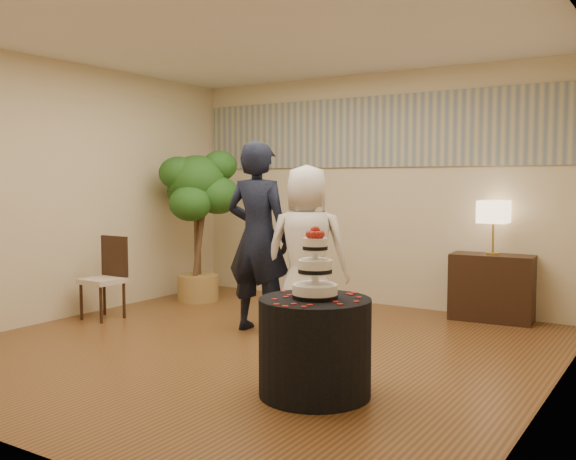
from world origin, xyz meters
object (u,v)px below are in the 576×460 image
Objects in this scene: bride at (307,251)px; wedding_cake at (315,262)px; groom at (258,237)px; ficus_tree at (197,225)px; cake_table at (315,347)px; side_chair at (102,278)px; table_lamp at (493,228)px; console at (492,288)px.

bride reaches higher than wedding_cake.
ficus_tree reaches higher than groom.
bride is at bearing 122.58° from wedding_cake.
groom is 1.14× the size of bride.
cake_table is 3.33m from side_chair.
table_lamp reaches higher than cake_table.
wedding_cake is 3.14m from table_lamp.
bride is 3.26× the size of wedding_cake.
groom is at bearing -30.27° from ficus_tree.
wedding_cake is 0.57× the size of side_chair.
bride reaches higher than console.
bride is at bearing -128.35° from table_lamp.
ficus_tree is (-3.02, 2.29, 0.62)m from cake_table.
ficus_tree is (-3.43, -0.82, 0.60)m from console.
wedding_cake is at bearing 131.71° from groom.
ficus_tree reaches higher than cake_table.
console is (0.41, 3.11, -0.59)m from wedding_cake.
cake_table is at bearing -101.80° from console.
side_chair is at bearing -97.62° from ficus_tree.
groom is 2.11× the size of side_chair.
wedding_cake is 0.88× the size of table_lamp.
groom reaches higher than side_chair.
groom is 3.73× the size of wedding_cake.
side_chair is at bearing 9.93° from groom.
side_chair is (-3.62, -2.19, 0.09)m from console.
side_chair is at bearing -153.02° from console.
wedding_cake is at bearing -37.21° from ficus_tree.
console is at bearing 13.36° from ficus_tree.
table_lamp is at bearing 32.32° from side_chair.
console is 4.23m from side_chair.
groom is 2.40× the size of cake_table.
groom reaches higher than cake_table.
cake_table is 0.41× the size of ficus_tree.
cake_table is (1.45, -1.38, -0.61)m from groom.
groom is 2.09m from cake_table.
bride is at bearing 122.58° from cake_table.
cake_table is (0.91, -1.43, -0.49)m from bride.
groom is 3.28× the size of table_lamp.
table_lamp is 4.27m from side_chair.
console is at bearing 82.45° from cake_table.
wedding_cake is at bearing -101.80° from console.
console is (1.86, 1.73, -0.59)m from groom.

